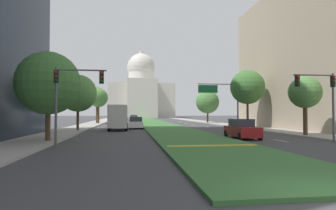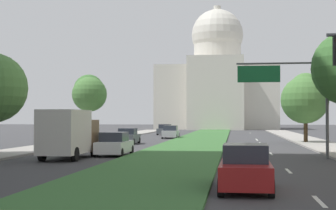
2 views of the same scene
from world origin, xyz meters
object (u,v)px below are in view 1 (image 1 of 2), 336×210
street_tree_left_distant (98,98)px  street_tree_left_near (48,83)px  capitol_building (141,95)px  street_tree_right_near (305,93)px  traffic_light_near_right (323,92)px  street_tree_left_mid (78,93)px  street_tree_right_mid (247,87)px  sedan_lead_stopped (242,129)px  sedan_distant (122,120)px  sedan_midblock (136,123)px  street_tree_left_far (97,95)px  traffic_light_near_left (70,89)px  sedan_very_far (124,118)px  street_tree_right_far (207,102)px  sedan_far_horizon (134,119)px  overhead_guide_sign (223,96)px  street_tree_right_distant (208,96)px  box_truck_delivery (118,117)px

street_tree_left_distant → street_tree_left_near: bearing=-89.9°
capitol_building → street_tree_right_near: size_ratio=5.29×
traffic_light_near_right → street_tree_left_near: street_tree_left_near is taller
street_tree_left_mid → street_tree_right_mid: 23.21m
street_tree_right_mid → sedan_lead_stopped: size_ratio=1.89×
sedan_distant → sedan_lead_stopped: bearing=-70.9°
sedan_midblock → sedan_distant: size_ratio=1.09×
street_tree_left_far → sedan_midblock: (7.50, -19.35, -4.98)m
traffic_light_near_left → street_tree_left_mid: 17.07m
street_tree_left_mid → street_tree_left_distant: 22.16m
sedan_lead_stopped → sedan_very_far: size_ratio=1.01×
street_tree_right_near → street_tree_left_far: size_ratio=0.76×
sedan_distant → capitol_building: bearing=84.8°
sedan_distant → traffic_light_near_right: bearing=-66.8°
street_tree_left_far → sedan_distant: 7.91m
street_tree_right_far → street_tree_left_near: bearing=-121.4°
street_tree_right_near → sedan_far_horizon: size_ratio=1.22×
street_tree_right_near → sedan_distant: 36.24m
capitol_building → street_tree_right_near: bearing=-83.9°
capitol_building → street_tree_left_mid: 94.88m
traffic_light_near_left → sedan_far_horizon: (4.93, 51.97, -3.01)m
street_tree_left_near → overhead_guide_sign: bearing=40.6°
street_tree_right_distant → sedan_very_far: 30.87m
traffic_light_near_right → sedan_very_far: bearing=103.6°
traffic_light_near_left → sedan_distant: 37.25m
sedan_midblock → sedan_distant: (-2.36, 16.02, -0.02)m
capitol_building → overhead_guide_sign: 91.59m
street_tree_right_distant → street_tree_left_far: bearing=-178.0°
overhead_guide_sign → sedan_distant: bearing=130.2°
traffic_light_near_right → sedan_midblock: bearing=122.9°
street_tree_left_near → street_tree_right_far: size_ratio=0.97×
traffic_light_near_left → sedan_very_far: (2.36, 65.51, -3.01)m
sedan_far_horizon → sedan_very_far: size_ratio=1.06×
street_tree_right_near → sedan_very_far: street_tree_right_near is taller
traffic_light_near_left → sedan_midblock: size_ratio=1.16×
capitol_building → street_tree_left_near: size_ratio=4.40×
street_tree_right_near → street_tree_left_far: street_tree_left_far is taller
street_tree_right_far → street_tree_right_distant: street_tree_right_distant is taller
street_tree_right_mid → street_tree_right_far: size_ratio=1.18×
sedan_midblock → sedan_very_far: (-2.39, 44.47, -0.01)m
street_tree_left_distant → street_tree_right_mid: bearing=-40.3°
overhead_guide_sign → sedan_distant: overhead_guide_sign is taller
street_tree_left_mid → sedan_midblock: 9.12m
street_tree_right_distant → sedan_lead_stopped: size_ratio=1.69×
street_tree_left_near → sedan_distant: street_tree_left_near is taller
street_tree_left_near → sedan_midblock: 19.39m
sedan_distant → street_tree_right_mid: bearing=-43.7°
capitol_building → box_truck_delivery: (-6.65, -93.07, -8.79)m
traffic_light_near_right → traffic_light_near_left: bearing=-179.2°
traffic_light_near_left → box_truck_delivery: 18.11m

